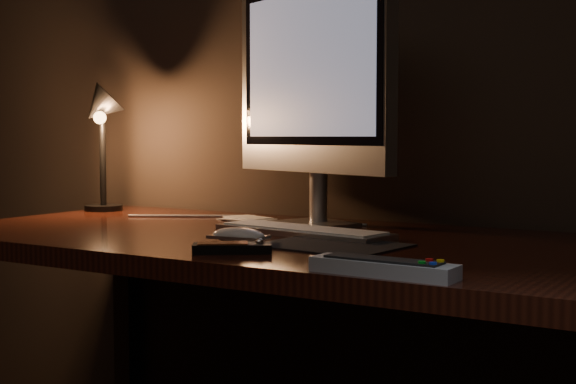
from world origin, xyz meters
The scene contains 10 objects.
desk centered at (0.00, 1.93, 0.62)m, with size 1.60×0.75×0.75m.
monitor centered at (-0.05, 2.05, 1.09)m, with size 0.51×0.24×0.57m.
keyboard centered at (0.02, 1.90, 0.76)m, with size 0.41×0.12×0.02m, color silver.
mousepad centered at (0.16, 1.77, 0.75)m, with size 0.26×0.21×0.00m, color black.
mouse centered at (-0.01, 1.71, 0.76)m, with size 0.11×0.06×0.02m, color white.
media_remote centered at (0.05, 1.59, 0.76)m, with size 0.15×0.12×0.03m.
tv_remote centered at (0.38, 1.52, 0.76)m, with size 0.23×0.06×0.03m.
papers centered at (-0.25, 2.07, 0.75)m, with size 0.14×0.09×0.01m, color white.
desk_lamp centered at (-0.72, 2.04, 0.99)m, with size 0.18×0.19×0.36m.
cable centered at (-0.25, 2.06, 0.75)m, with size 0.01×0.01×0.64m, color white.
Camera 1 is at (0.89, 0.42, 0.96)m, focal length 50.00 mm.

